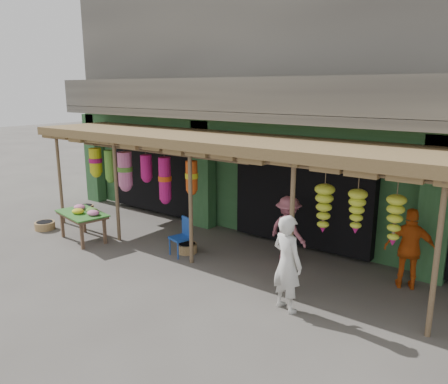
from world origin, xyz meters
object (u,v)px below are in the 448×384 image
Objects in this scene: blue_chair at (183,234)px; person_vendor at (410,249)px; flower_table at (83,214)px; person_front at (287,263)px; person_shopper at (288,230)px.

person_vendor is (4.72, 1.35, 0.31)m from blue_chair.
blue_chair is (2.72, 0.81, -0.20)m from flower_table.
person_front reaches higher than person_shopper.
flower_table is 1.03× the size of person_shopper.
person_front is 2.66m from person_vendor.
flower_table is 0.98× the size of person_vendor.
flower_table is 2.85m from blue_chair.
flower_table is 5.27m from person_shopper.
person_vendor is (1.48, 2.21, -0.06)m from person_front.
person_front reaches higher than blue_chair.
flower_table is at bearing 35.90° from person_shopper.
person_vendor reaches higher than person_shopper.
flower_table is 1.77× the size of blue_chair.
blue_chair is at bearing -3.99° from person_vendor.
person_front is 1.08× the size of person_vendor.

